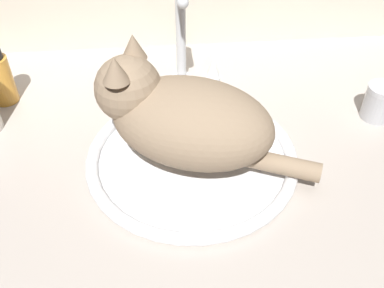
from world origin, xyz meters
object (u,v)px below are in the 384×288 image
faucet (181,50)px  metal_jar (380,102)px  sink_basin (192,157)px  cat (178,116)px

faucet → metal_jar: size_ratio=3.18×
sink_basin → faucet: faucet is taller
faucet → cat: bearing=-95.4°
faucet → metal_jar: bearing=-21.1°
cat → faucet: bearing=84.6°
sink_basin → cat: 8.89cm
metal_jar → sink_basin: bearing=-166.1°
metal_jar → faucet: bearing=158.9°
sink_basin → metal_jar: size_ratio=5.20×
faucet → metal_jar: faucet is taller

